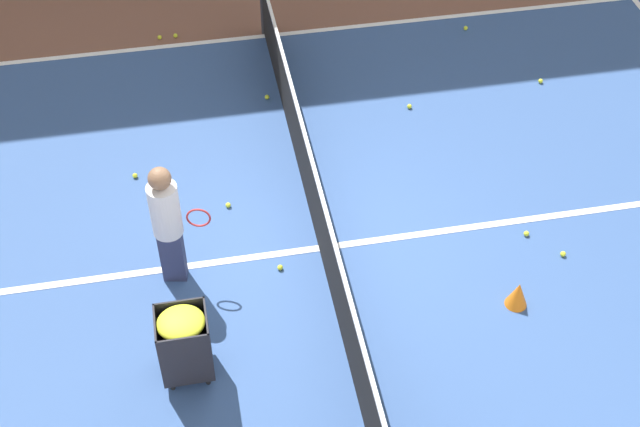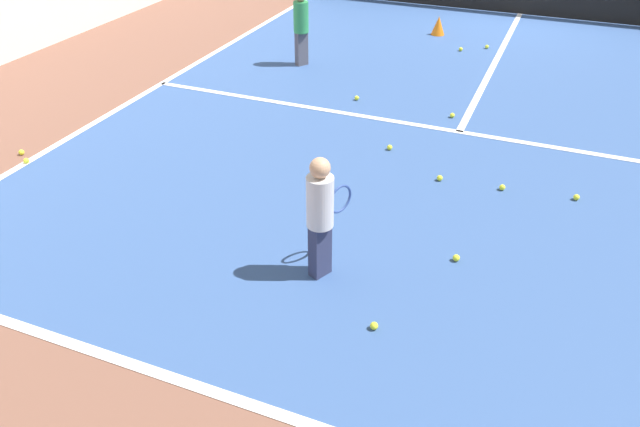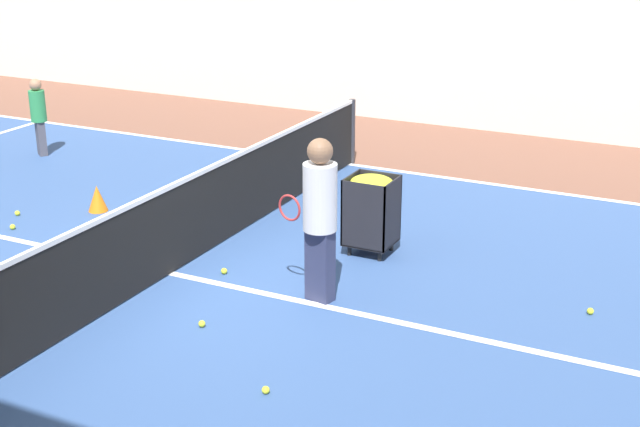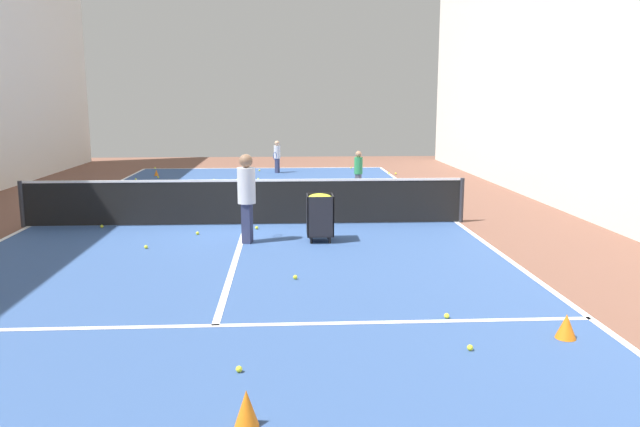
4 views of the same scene
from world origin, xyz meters
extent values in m
plane|color=brown|center=(0.00, 0.00, 0.00)|extent=(33.04, 33.04, 0.00)
cube|color=#335189|center=(0.00, 0.00, 0.00)|extent=(9.50, 22.97, 0.00)
cube|color=white|center=(0.00, -11.49, 0.01)|extent=(9.50, 0.10, 0.00)
cube|color=white|center=(0.00, -6.32, 0.01)|extent=(9.50, 0.10, 0.00)
cube|color=white|center=(0.00, 0.00, 0.01)|extent=(0.10, 12.64, 0.00)
cube|color=#2D3351|center=(-0.57, -9.87, 0.27)|extent=(0.19, 0.22, 0.54)
cylinder|color=silver|center=(-0.57, -9.87, 0.79)|extent=(0.32, 0.32, 0.48)
sphere|color=tan|center=(-0.57, -9.87, 1.12)|extent=(0.18, 0.18, 0.18)
torus|color=#2D478C|center=(-0.50, -9.58, 0.67)|extent=(0.14, 0.27, 0.28)
cube|color=#4C4C56|center=(-3.05, -4.66, 0.28)|extent=(0.21, 0.23, 0.56)
cylinder|color=#2D8C4C|center=(-3.05, -4.66, 0.81)|extent=(0.34, 0.34, 0.50)
cone|color=orange|center=(-1.30, -2.08, 0.18)|extent=(0.26, 0.26, 0.35)
sphere|color=yellow|center=(-1.65, -5.79, 0.04)|extent=(0.07, 0.07, 0.07)
sphere|color=yellow|center=(-0.26, -2.58, 0.04)|extent=(0.07, 0.07, 0.07)
sphere|color=yellow|center=(0.94, 1.03, 0.04)|extent=(0.07, 0.07, 0.07)
sphere|color=yellow|center=(-4.96, -9.07, 0.04)|extent=(0.07, 0.07, 0.07)
sphere|color=yellow|center=(-4.73, -9.22, 0.04)|extent=(0.07, 0.07, 0.07)
sphere|color=yellow|center=(0.77, -7.67, 0.04)|extent=(0.07, 0.07, 0.07)
sphere|color=yellow|center=(0.06, -7.72, 0.04)|extent=(0.07, 0.07, 0.07)
sphere|color=yellow|center=(-0.68, -2.91, 0.04)|extent=(0.07, 0.07, 0.07)
sphere|color=yellow|center=(1.56, -7.58, 0.04)|extent=(0.07, 0.07, 0.07)
sphere|color=yellow|center=(-0.72, -7.18, 0.04)|extent=(0.07, 0.07, 0.07)
sphere|color=yellow|center=(0.56, -9.20, 0.04)|extent=(0.07, 0.07, 0.07)
sphere|color=yellow|center=(-0.26, 0.54, 0.04)|extent=(0.07, 0.07, 0.07)
sphere|color=yellow|center=(0.12, -10.39, 0.04)|extent=(0.07, 0.07, 0.07)
sphere|color=yellow|center=(-0.19, -5.88, 0.04)|extent=(0.07, 0.07, 0.07)
camera|label=1|loc=(-7.38, 1.39, 8.07)|focal=50.00mm
camera|label=2|loc=(1.17, -14.12, 3.61)|focal=35.00mm
camera|label=3|loc=(7.38, 5.50, 3.94)|focal=50.00mm
camera|label=4|loc=(-0.89, 13.68, 2.76)|focal=35.00mm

